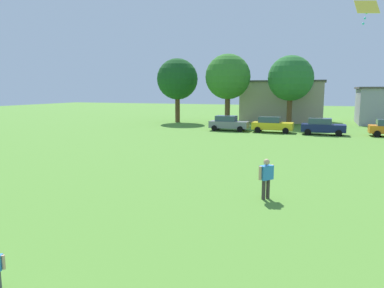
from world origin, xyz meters
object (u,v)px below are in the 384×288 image
object	(u,v)px
parked_car_navy_2	(322,126)
tree_far_left	(177,79)
tree_far_right	(291,78)
kite	(367,9)
tree_center	(228,77)
parked_car_gray_0	(228,123)
adult_bystander	(266,175)
parked_car_yellow_1	(272,124)

from	to	relation	value
parked_car_navy_2	tree_far_left	world-z (taller)	tree_far_left
tree_far_left	tree_far_right	size ratio (longest dim) A/B	1.01
kite	tree_center	size ratio (longest dim) A/B	0.12
parked_car_gray_0	tree_far_right	distance (m)	11.25
adult_bystander	parked_car_yellow_1	distance (m)	24.78
adult_bystander	parked_car_navy_2	distance (m)	24.33
tree_far_left	tree_far_right	bearing A→B (deg)	-0.02
parked_car_yellow_1	tree_center	xyz separation A→B (m)	(-6.89, 7.40, 5.38)
tree_center	parked_car_navy_2	bearing A→B (deg)	-32.70
parked_car_yellow_1	tree_far_left	bearing A→B (deg)	150.80
tree_far_left	tree_center	size ratio (longest dim) A/B	0.97
parked_car_gray_0	parked_car_yellow_1	size ratio (longest dim) A/B	1.00
kite	parked_car_gray_0	distance (m)	25.49
parked_car_navy_2	tree_far_left	size ratio (longest dim) A/B	0.48
parked_car_navy_2	kite	bearing A→B (deg)	-85.75
adult_bystander	tree_far_right	distance (m)	33.03
kite	tree_far_right	size ratio (longest dim) A/B	0.12
kite	parked_car_gray_0	size ratio (longest dim) A/B	0.25
adult_bystander	tree_far_left	world-z (taller)	tree_far_left
tree_center	adult_bystander	bearing A→B (deg)	-72.62
tree_far_left	tree_center	xyz separation A→B (m)	(7.45, -0.62, 0.21)
kite	tree_center	xyz separation A→B (m)	(-13.63, 29.06, -1.77)
adult_bystander	parked_car_navy_2	size ratio (longest dim) A/B	0.40
kite	parked_car_gray_0	xyz separation A→B (m)	(-11.56, 21.57, -7.15)
parked_car_navy_2	tree_center	distance (m)	15.30
parked_car_navy_2	parked_car_gray_0	bearing A→B (deg)	178.61
tree_far_left	tree_far_right	xyz separation A→B (m)	(15.40, -0.01, -0.05)
tree_center	tree_far_right	xyz separation A→B (m)	(7.96, 0.61, -0.26)
parked_car_yellow_1	parked_car_navy_2	bearing A→B (deg)	-3.78
adult_bystander	tree_center	size ratio (longest dim) A/B	0.19
adult_bystander	parked_car_navy_2	xyz separation A→B (m)	(2.04, 24.24, -0.16)
parked_car_gray_0	tree_far_left	world-z (taller)	tree_far_left
parked_car_yellow_1	tree_center	world-z (taller)	tree_center
kite	tree_center	distance (m)	32.15
parked_car_navy_2	tree_far_right	bearing A→B (deg)	116.11
tree_far_left	tree_far_right	world-z (taller)	tree_far_left
parked_car_gray_0	parked_car_navy_2	xyz separation A→B (m)	(9.97, -0.24, 0.00)
kite	tree_far_right	bearing A→B (deg)	100.83
parked_car_gray_0	parked_car_yellow_1	distance (m)	4.82
kite	tree_far_left	xyz separation A→B (m)	(-21.08, 29.68, -1.98)
parked_car_yellow_1	tree_far_left	world-z (taller)	tree_far_left
tree_far_left	adult_bystander	bearing A→B (deg)	-61.83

